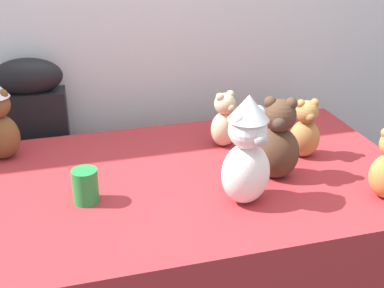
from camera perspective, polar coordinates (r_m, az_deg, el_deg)
display_table at (r=1.98m, az=0.00°, el=-13.07°), size 1.50×0.93×0.75m
instrument_case at (r=2.36m, az=-16.25°, el=-3.15°), size 0.29×0.14×1.04m
teddy_bear_cocoa at (r=1.74m, az=9.39°, el=0.33°), size 0.19×0.17×0.29m
teddy_bear_sand at (r=1.97m, az=3.59°, el=2.55°), size 0.14×0.13×0.22m
teddy_bear_snow at (r=1.56m, az=6.04°, el=-0.83°), size 0.20×0.18×0.35m
teddy_bear_caramel at (r=1.92m, az=12.30°, el=1.50°), size 0.12×0.11×0.22m
party_cup_green at (r=1.64m, az=-11.59°, el=-4.54°), size 0.08×0.08×0.11m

